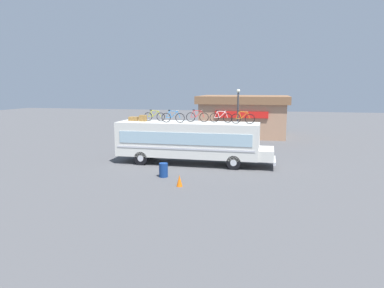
% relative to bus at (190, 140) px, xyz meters
% --- Properties ---
extents(ground_plane, '(120.00, 120.00, 0.00)m').
position_rel_bus_xyz_m(ground_plane, '(-0.16, 0.00, -1.80)').
color(ground_plane, '#4C4C4F').
extents(bus, '(11.55, 2.65, 3.09)m').
position_rel_bus_xyz_m(bus, '(0.00, 0.00, 0.00)').
color(bus, silver).
rests_on(bus, ground).
extents(luggage_bag_1, '(0.70, 0.55, 0.30)m').
position_rel_bus_xyz_m(luggage_bag_1, '(-4.42, 0.24, 1.44)').
color(luggage_bag_1, olive).
rests_on(luggage_bag_1, bus).
extents(luggage_bag_2, '(0.50, 0.39, 0.46)m').
position_rel_bus_xyz_m(luggage_bag_2, '(-3.61, 0.03, 1.52)').
color(luggage_bag_2, olive).
rests_on(luggage_bag_2, bus).
extents(rooftop_bicycle_1, '(1.64, 0.44, 0.86)m').
position_rel_bus_xyz_m(rooftop_bicycle_1, '(-2.82, 0.38, 1.65)').
color(rooftop_bicycle_1, black).
rests_on(rooftop_bicycle_1, bus).
extents(rooftop_bicycle_2, '(1.73, 0.44, 0.91)m').
position_rel_bus_xyz_m(rooftop_bicycle_2, '(-1.14, -0.41, 1.67)').
color(rooftop_bicycle_2, black).
rests_on(rooftop_bicycle_2, bus).
extents(rooftop_bicycle_3, '(1.69, 0.44, 0.91)m').
position_rel_bus_xyz_m(rooftop_bicycle_3, '(0.48, 0.41, 1.67)').
color(rooftop_bicycle_3, black).
rests_on(rooftop_bicycle_3, bus).
extents(rooftop_bicycle_4, '(1.66, 0.44, 0.89)m').
position_rel_bus_xyz_m(rooftop_bicycle_4, '(2.24, 0.38, 1.66)').
color(rooftop_bicycle_4, black).
rests_on(rooftop_bicycle_4, bus).
extents(rooftop_bicycle_5, '(1.66, 0.44, 0.92)m').
position_rel_bus_xyz_m(rooftop_bicycle_5, '(3.85, -0.13, 1.67)').
color(rooftop_bicycle_5, black).
rests_on(rooftop_bicycle_5, bus).
extents(roadside_building, '(10.20, 7.83, 4.65)m').
position_rel_bus_xyz_m(roadside_building, '(2.74, 16.40, 0.58)').
color(roadside_building, tan).
rests_on(roadside_building, ground).
extents(trash_bin, '(0.56, 0.56, 0.89)m').
position_rel_bus_xyz_m(trash_bin, '(-0.75, -4.10, -1.35)').
color(trash_bin, navy).
rests_on(trash_bin, ground).
extents(traffic_cone, '(0.35, 0.35, 0.66)m').
position_rel_bus_xyz_m(traffic_cone, '(0.76, -5.92, -1.47)').
color(traffic_cone, orange).
rests_on(traffic_cone, ground).
extents(street_lamp, '(0.30, 0.30, 5.47)m').
position_rel_bus_xyz_m(street_lamp, '(3.09, 4.60, 1.38)').
color(street_lamp, '#38383D').
rests_on(street_lamp, ground).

